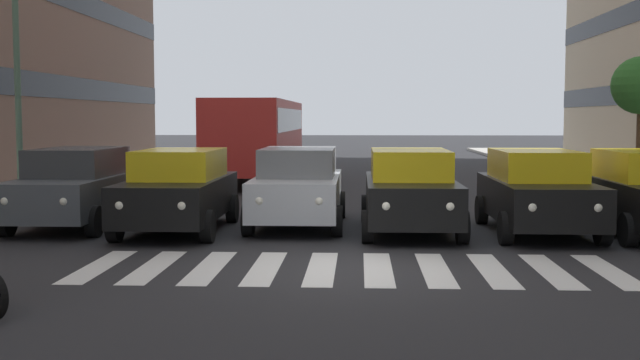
{
  "coord_description": "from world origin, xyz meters",
  "views": [
    {
      "loc": [
        -0.14,
        12.18,
        2.41
      ],
      "look_at": [
        0.72,
        -4.93,
        1.01
      ],
      "focal_mm": 43.54,
      "sensor_mm": 36.0,
      "label": 1
    }
  ],
  "objects_px": {
    "car_1": "(537,191)",
    "car_4": "(179,189)",
    "car_3": "(298,186)",
    "car_5": "(76,186)",
    "street_lamp_right": "(33,24)",
    "bus_behind_traffic": "(258,132)",
    "car_2": "(410,190)"
  },
  "relations": [
    {
      "from": "car_3",
      "to": "car_5",
      "type": "bearing_deg",
      "value": 3.71
    },
    {
      "from": "bus_behind_traffic",
      "to": "car_1",
      "type": "bearing_deg",
      "value": 120.04
    },
    {
      "from": "street_lamp_right",
      "to": "car_4",
      "type": "bearing_deg",
      "value": 141.9
    },
    {
      "from": "car_3",
      "to": "car_4",
      "type": "height_order",
      "value": "same"
    },
    {
      "from": "bus_behind_traffic",
      "to": "car_2",
      "type": "bearing_deg",
      "value": 110.75
    },
    {
      "from": "car_1",
      "to": "car_4",
      "type": "relative_size",
      "value": 1.0
    },
    {
      "from": "car_4",
      "to": "bus_behind_traffic",
      "type": "distance_m",
      "value": 12.98
    },
    {
      "from": "car_1",
      "to": "car_5",
      "type": "distance_m",
      "value": 9.87
    },
    {
      "from": "car_4",
      "to": "car_2",
      "type": "bearing_deg",
      "value": -178.41
    },
    {
      "from": "car_2",
      "to": "car_4",
      "type": "relative_size",
      "value": 1.0
    },
    {
      "from": "car_2",
      "to": "street_lamp_right",
      "type": "height_order",
      "value": "street_lamp_right"
    },
    {
      "from": "car_2",
      "to": "car_3",
      "type": "distance_m",
      "value": 2.52
    },
    {
      "from": "car_2",
      "to": "bus_behind_traffic",
      "type": "height_order",
      "value": "bus_behind_traffic"
    },
    {
      "from": "car_4",
      "to": "bus_behind_traffic",
      "type": "relative_size",
      "value": 0.42
    },
    {
      "from": "car_1",
      "to": "street_lamp_right",
      "type": "distance_m",
      "value": 13.08
    },
    {
      "from": "car_2",
      "to": "car_4",
      "type": "bearing_deg",
      "value": 1.59
    },
    {
      "from": "car_1",
      "to": "street_lamp_right",
      "type": "xyz_separation_m",
      "value": [
        11.99,
        -3.5,
        3.88
      ]
    },
    {
      "from": "car_3",
      "to": "car_2",
      "type": "bearing_deg",
      "value": 162.5
    },
    {
      "from": "bus_behind_traffic",
      "to": "street_lamp_right",
      "type": "distance_m",
      "value": 10.83
    },
    {
      "from": "car_3",
      "to": "car_5",
      "type": "height_order",
      "value": "same"
    },
    {
      "from": "car_2",
      "to": "car_5",
      "type": "relative_size",
      "value": 1.0
    },
    {
      "from": "car_1",
      "to": "car_5",
      "type": "xyz_separation_m",
      "value": [
        9.86,
        -0.52,
        0.0
      ]
    },
    {
      "from": "car_5",
      "to": "street_lamp_right",
      "type": "bearing_deg",
      "value": -54.44
    },
    {
      "from": "car_2",
      "to": "car_3",
      "type": "xyz_separation_m",
      "value": [
        2.4,
        -0.76,
        0.0
      ]
    },
    {
      "from": "car_2",
      "to": "street_lamp_right",
      "type": "xyz_separation_m",
      "value": [
        9.39,
        -3.42,
        3.88
      ]
    },
    {
      "from": "car_5",
      "to": "car_1",
      "type": "bearing_deg",
      "value": 176.99
    },
    {
      "from": "car_5",
      "to": "street_lamp_right",
      "type": "distance_m",
      "value": 5.33
    },
    {
      "from": "car_1",
      "to": "car_2",
      "type": "xyz_separation_m",
      "value": [
        2.6,
        -0.08,
        0.0
      ]
    },
    {
      "from": "car_3",
      "to": "car_5",
      "type": "xyz_separation_m",
      "value": [
        4.86,
        0.32,
        0.0
      ]
    },
    {
      "from": "car_3",
      "to": "street_lamp_right",
      "type": "relative_size",
      "value": 0.58
    },
    {
      "from": "car_4",
      "to": "car_5",
      "type": "xyz_separation_m",
      "value": [
        2.41,
        -0.58,
        0.0
      ]
    },
    {
      "from": "car_1",
      "to": "car_5",
      "type": "relative_size",
      "value": 1.0
    }
  ]
}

